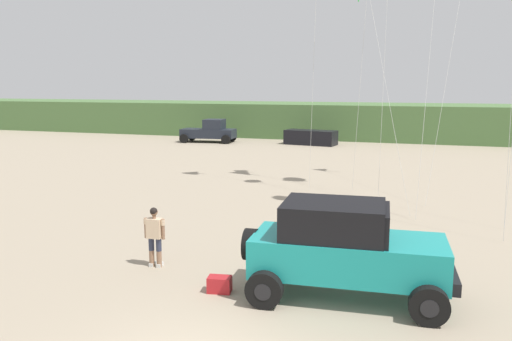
{
  "coord_description": "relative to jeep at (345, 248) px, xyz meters",
  "views": [
    {
      "loc": [
        3.7,
        -7.58,
        4.94
      ],
      "look_at": [
        -0.5,
        5.21,
        2.69
      ],
      "focal_mm": 36.27,
      "sensor_mm": 36.0,
      "label": 1
    }
  ],
  "objects": [
    {
      "name": "distant_sedan",
      "position": [
        -7.36,
        30.31,
        -0.6
      ],
      "size": [
        4.41,
        2.3,
        1.2
      ],
      "primitive_type": "cube",
      "rotation": [
        0.0,
        0.0,
        -0.15
      ],
      "color": "black",
      "rests_on": "ground_plane"
    },
    {
      "name": "distant_pickup",
      "position": [
        -16.04,
        29.44,
        -0.26
      ],
      "size": [
        4.78,
        2.82,
        1.98
      ],
      "color": "#1E232D",
      "rests_on": "ground_plane"
    },
    {
      "name": "dune_ridge",
      "position": [
        -6.03,
        37.83,
        0.37
      ],
      "size": [
        90.0,
        8.74,
        3.13
      ],
      "primitive_type": "cube",
      "color": "#4C703D",
      "rests_on": "ground_plane"
    },
    {
      "name": "person_watching",
      "position": [
        -5.21,
        0.44,
        -0.26
      ],
      "size": [
        0.62,
        0.32,
        1.67
      ],
      "color": "#8C664C",
      "rests_on": "ground_plane"
    },
    {
      "name": "cooler_box",
      "position": [
        -2.88,
        -0.64,
        -1.01
      ],
      "size": [
        0.61,
        0.45,
        0.38
      ],
      "primitive_type": "cube",
      "rotation": [
        0.0,
        0.0,
        0.17
      ],
      "color": "#B21E23",
      "rests_on": "ground_plane"
    },
    {
      "name": "jeep",
      "position": [
        0.0,
        0.0,
        0.0
      ],
      "size": [
        4.93,
        2.67,
        2.26
      ],
      "color": "teal",
      "rests_on": "ground_plane"
    }
  ]
}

